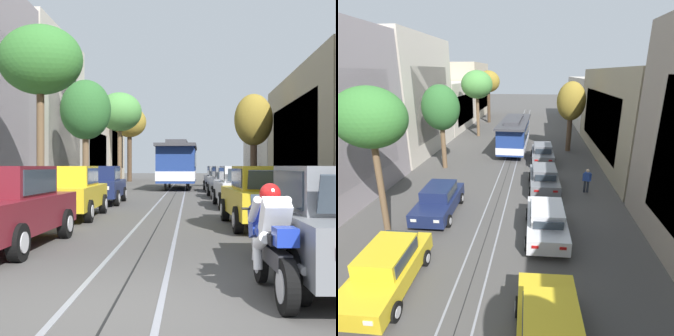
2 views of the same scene
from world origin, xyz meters
The scene contains 17 objects.
ground_plane centered at (0.00, 23.46, 0.00)m, with size 160.00×160.00×0.00m, color #4C4947.
trolley_track_rails centered at (0.00, 27.33, 0.00)m, with size 1.14×66.65×0.01m.
building_facade_left centered at (-10.01, 25.28, 4.84)m, with size 5.74×58.35×10.99m.
building_facade_right centered at (9.87, 23.82, 4.16)m, with size 5.01×58.35×9.76m.
parked_car_yellow_second_left centered at (-2.88, 9.50, 0.80)m, with size 2.08×4.40×1.58m.
parked_car_navy_mid_left centered at (-2.96, 15.12, 0.80)m, with size 2.09×4.40×1.58m.
parked_car_yellow_second_right centered at (2.80, 7.46, 0.80)m, with size 2.13×4.42×1.58m.
parked_car_white_mid_right centered at (2.82, 13.59, 0.80)m, with size 2.08×4.40×1.58m.
parked_car_grey_fourth_right centered at (2.78, 19.19, 0.80)m, with size 2.12×4.41×1.58m.
parked_car_grey_fifth_right centered at (2.72, 25.25, 0.80)m, with size 2.09×4.40×1.58m.
street_tree_kerb_left_second centered at (-4.79, 12.86, 5.53)m, with size 3.22×2.60×6.90m.
street_tree_kerb_left_mid centered at (-5.18, 22.68, 4.78)m, with size 2.94×2.60×6.56m.
street_tree_kerb_left_fourth centered at (-4.96, 34.75, 5.99)m, with size 3.65×3.58×7.64m.
street_tree_kerb_left_far centered at (-5.36, 44.53, 5.97)m, with size 3.44×2.86×7.66m.
street_tree_kerb_right_second centered at (5.28, 29.13, 4.71)m, with size 2.70×2.26×6.63m.
cable_car_trolley centered at (0.00, 28.38, 1.66)m, with size 2.76×9.17×3.28m.
pedestrian_on_right_pavement centered at (5.50, 18.94, 0.90)m, with size 0.55×0.36×1.59m.
Camera 2 is at (2.26, 1.91, 7.40)m, focal length 29.62 mm.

